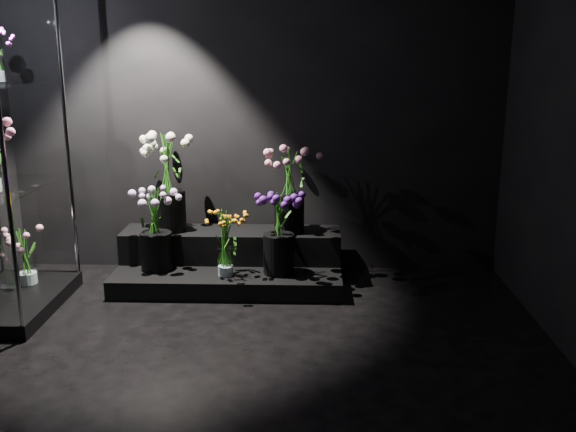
{
  "coord_description": "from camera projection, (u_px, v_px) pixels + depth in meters",
  "views": [
    {
      "loc": [
        0.43,
        -3.19,
        1.8
      ],
      "look_at": [
        0.29,
        1.2,
        0.66
      ],
      "focal_mm": 40.0,
      "sensor_mm": 36.0,
      "label": 1
    }
  ],
  "objects": [
    {
      "name": "bouquet_orange_bells",
      "position": [
        225.0,
        241.0,
        4.77
      ],
      "size": [
        0.28,
        0.28,
        0.52
      ],
      "rotation": [
        0.0,
        0.0,
        0.07
      ],
      "color": "white",
      "rests_on": "display_riser"
    },
    {
      "name": "floor",
      "position": [
        228.0,
        385.0,
        3.55
      ],
      "size": [
        4.0,
        4.0,
        0.0
      ],
      "primitive_type": "plane",
      "color": "black",
      "rests_on": "ground"
    },
    {
      "name": "bouquet_purple",
      "position": [
        279.0,
        228.0,
        4.8
      ],
      "size": [
        0.35,
        0.35,
        0.62
      ],
      "rotation": [
        0.0,
        0.0,
        0.03
      ],
      "color": "black",
      "rests_on": "display_riser"
    },
    {
      "name": "display_riser",
      "position": [
        230.0,
        261.0,
        5.11
      ],
      "size": [
        1.75,
        0.78,
        0.39
      ],
      "color": "black",
      "rests_on": "floor"
    },
    {
      "name": "bouquet_cream_roses",
      "position": [
        168.0,
        177.0,
        5.04
      ],
      "size": [
        0.45,
        0.45,
        0.78
      ],
      "rotation": [
        0.0,
        0.0,
        0.28
      ],
      "color": "black",
      "rests_on": "display_riser"
    },
    {
      "name": "bouquet_lilac",
      "position": [
        155.0,
        224.0,
        4.89
      ],
      "size": [
        0.37,
        0.37,
        0.63
      ],
      "rotation": [
        0.0,
        0.0,
        0.06
      ],
      "color": "black",
      "rests_on": "display_riser"
    },
    {
      "name": "wall_back",
      "position": [
        255.0,
        101.0,
        5.13
      ],
      "size": [
        4.0,
        0.0,
        4.0
      ],
      "primitive_type": "plane",
      "rotation": [
        1.57,
        0.0,
        0.0
      ],
      "color": "black",
      "rests_on": "floor"
    },
    {
      "name": "bouquet_case_base_pink",
      "position": [
        25.0,
        255.0,
        4.72
      ],
      "size": [
        0.35,
        0.35,
        0.43
      ],
      "rotation": [
        0.0,
        0.0,
        -0.17
      ],
      "color": "white",
      "rests_on": "display_case"
    },
    {
      "name": "wall_front",
      "position": [
        88.0,
        258.0,
        1.26
      ],
      "size": [
        4.0,
        0.0,
        4.0
      ],
      "primitive_type": "plane",
      "rotation": [
        -1.57,
        0.0,
        0.0
      ],
      "color": "black",
      "rests_on": "floor"
    },
    {
      "name": "bouquet_pink_roses",
      "position": [
        289.0,
        183.0,
        5.02
      ],
      "size": [
        0.4,
        0.4,
        0.68
      ],
      "rotation": [
        0.0,
        0.0,
        0.02
      ],
      "color": "black",
      "rests_on": "display_riser"
    }
  ]
}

